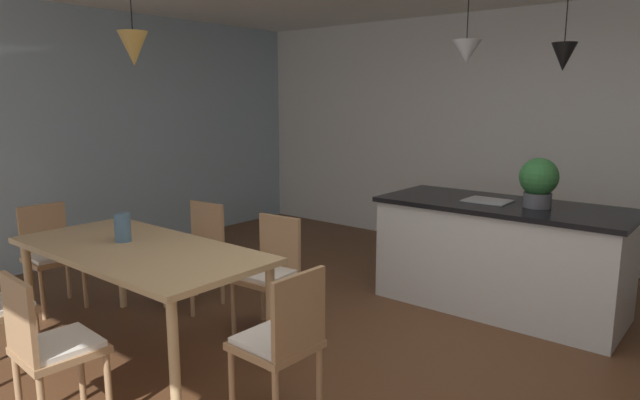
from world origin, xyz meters
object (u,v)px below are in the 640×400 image
at_px(chair_far_right, 269,270).
at_px(chair_window_end, 51,253).
at_px(kitchen_island, 500,255).
at_px(potted_plant_on_island, 539,181).
at_px(chair_kitchen_end, 282,340).
at_px(vase_on_dining_table, 123,228).
at_px(chair_far_left, 197,251).
at_px(dining_table, 139,257).
at_px(chair_near_right, 49,345).

distance_m(chair_far_right, chair_window_end, 1.93).
bearing_deg(kitchen_island, potted_plant_on_island, -0.00).
distance_m(chair_kitchen_end, vase_on_dining_table, 1.59).
distance_m(potted_plant_on_island, vase_on_dining_table, 3.16).
xyz_separation_m(chair_far_left, potted_plant_on_island, (2.30, 1.56, 0.64)).
relative_size(chair_far_left, vase_on_dining_table, 4.42).
bearing_deg(chair_far_left, kitchen_island, 37.53).
height_order(chair_far_left, chair_kitchen_end, same).
height_order(chair_far_right, chair_kitchen_end, same).
height_order(dining_table, potted_plant_on_island, potted_plant_on_island).
height_order(chair_window_end, potted_plant_on_island, potted_plant_on_island).
xyz_separation_m(dining_table, chair_near_right, (0.43, -0.82, -0.21)).
xyz_separation_m(chair_far_right, potted_plant_on_island, (1.44, 1.56, 0.64)).
relative_size(chair_far_left, potted_plant_on_island, 2.22).
relative_size(chair_far_left, chair_kitchen_end, 1.00).
height_order(kitchen_island, potted_plant_on_island, potted_plant_on_island).
bearing_deg(chair_kitchen_end, chair_window_end, 179.89).
height_order(dining_table, chair_far_right, chair_far_right).
height_order(chair_far_left, chair_far_right, same).
relative_size(chair_near_right, vase_on_dining_table, 4.42).
bearing_deg(chair_near_right, vase_on_dining_table, 127.42).
relative_size(dining_table, potted_plant_on_island, 4.88).
bearing_deg(chair_far_left, dining_table, -62.14).
bearing_deg(chair_near_right, kitchen_island, 69.98).
xyz_separation_m(dining_table, vase_on_dining_table, (-0.22, 0.02, 0.17)).
relative_size(dining_table, chair_kitchen_end, 2.20).
distance_m(dining_table, chair_kitchen_end, 1.34).
bearing_deg(chair_near_right, dining_table, 117.48).
xyz_separation_m(chair_window_end, kitchen_island, (2.92, 2.38, -0.01)).
distance_m(chair_far_right, kitchen_island, 1.95).
relative_size(chair_kitchen_end, potted_plant_on_island, 2.22).
xyz_separation_m(chair_far_right, kitchen_island, (1.17, 1.56, -0.01)).
height_order(chair_far_left, vase_on_dining_table, vase_on_dining_table).
distance_m(dining_table, potted_plant_on_island, 3.05).
bearing_deg(kitchen_island, chair_window_end, -140.88).
xyz_separation_m(chair_far_left, chair_kitchen_end, (1.76, -0.82, 0.00)).
distance_m(chair_far_left, kitchen_island, 2.56).
relative_size(chair_far_right, chair_near_right, 1.00).
relative_size(chair_window_end, vase_on_dining_table, 4.42).
distance_m(dining_table, chair_far_right, 0.95).
bearing_deg(chair_kitchen_end, kitchen_island, 83.62).
height_order(chair_kitchen_end, vase_on_dining_table, vase_on_dining_table).
bearing_deg(chair_window_end, chair_near_right, -25.19).
xyz_separation_m(kitchen_island, potted_plant_on_island, (0.27, -0.00, 0.65)).
distance_m(chair_near_right, kitchen_island, 3.41).
height_order(chair_near_right, vase_on_dining_table, vase_on_dining_table).
height_order(chair_kitchen_end, potted_plant_on_island, potted_plant_on_island).
xyz_separation_m(chair_far_left, kitchen_island, (2.03, 1.56, -0.01)).
xyz_separation_m(dining_table, chair_kitchen_end, (1.33, -0.00, -0.21)).
bearing_deg(chair_kitchen_end, chair_far_left, 154.96).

